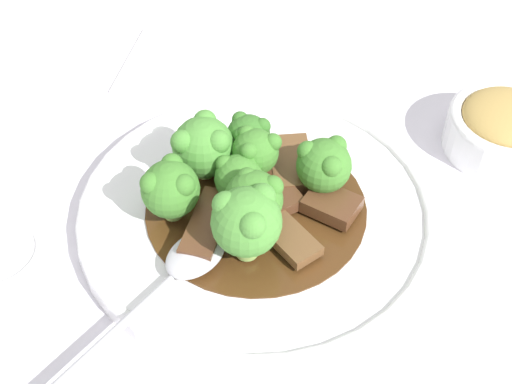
% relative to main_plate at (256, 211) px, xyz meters
% --- Properties ---
extents(ground_plane, '(4.00, 4.00, 0.00)m').
position_rel_main_plate_xyz_m(ground_plane, '(0.00, 0.00, -0.01)').
color(ground_plane, silver).
extents(main_plate, '(0.31, 0.31, 0.02)m').
position_rel_main_plate_xyz_m(main_plate, '(0.00, 0.00, 0.00)').
color(main_plate, white).
rests_on(main_plate, ground_plane).
extents(beef_strip_0, '(0.08, 0.04, 0.02)m').
position_rel_main_plate_xyz_m(beef_strip_0, '(0.05, -0.02, 0.02)').
color(beef_strip_0, '#56331E').
rests_on(beef_strip_0, main_plate).
extents(beef_strip_1, '(0.04, 0.05, 0.01)m').
position_rel_main_plate_xyz_m(beef_strip_1, '(-0.02, 0.06, 0.02)').
color(beef_strip_1, '#56331E').
rests_on(beef_strip_1, main_plate).
extents(beef_strip_2, '(0.05, 0.06, 0.01)m').
position_rel_main_plate_xyz_m(beef_strip_2, '(0.03, 0.04, 0.01)').
color(beef_strip_2, brown).
rests_on(beef_strip_2, main_plate).
extents(beef_strip_3, '(0.06, 0.06, 0.01)m').
position_rel_main_plate_xyz_m(beef_strip_3, '(-0.01, 0.01, 0.01)').
color(beef_strip_3, '#56331E').
rests_on(beef_strip_3, main_plate).
extents(beef_strip_4, '(0.08, 0.07, 0.01)m').
position_rel_main_plate_xyz_m(beef_strip_4, '(-0.05, 0.01, 0.01)').
color(beef_strip_4, brown).
rests_on(beef_strip_4, main_plate).
extents(broccoli_floret_0, '(0.04, 0.04, 0.05)m').
position_rel_main_plate_xyz_m(broccoli_floret_0, '(-0.03, -0.01, 0.04)').
color(broccoli_floret_0, '#8EB756').
rests_on(broccoli_floret_0, main_plate).
extents(broccoli_floret_1, '(0.04, 0.04, 0.05)m').
position_rel_main_plate_xyz_m(broccoli_floret_1, '(-0.00, -0.02, 0.03)').
color(broccoli_floret_1, '#7FA84C').
rests_on(broccoli_floret_1, main_plate).
extents(broccoli_floret_2, '(0.05, 0.05, 0.06)m').
position_rel_main_plate_xyz_m(broccoli_floret_2, '(-0.02, -0.06, 0.04)').
color(broccoli_floret_2, '#8EB756').
rests_on(broccoli_floret_2, main_plate).
extents(broccoli_floret_3, '(0.04, 0.04, 0.05)m').
position_rel_main_plate_xyz_m(broccoli_floret_3, '(-0.05, -0.03, 0.04)').
color(broccoli_floret_3, '#8EB756').
rests_on(broccoli_floret_3, main_plate).
extents(broccoli_floret_4, '(0.06, 0.06, 0.07)m').
position_rel_main_plate_xyz_m(broccoli_floret_4, '(0.05, 0.02, 0.05)').
color(broccoli_floret_4, '#8EB756').
rests_on(broccoli_floret_4, main_plate).
extents(broccoli_floret_5, '(0.05, 0.05, 0.06)m').
position_rel_main_plate_xyz_m(broccoli_floret_5, '(0.04, -0.06, 0.04)').
color(broccoli_floret_5, '#7FA84C').
rests_on(broccoli_floret_5, main_plate).
extents(broccoli_floret_6, '(0.05, 0.05, 0.06)m').
position_rel_main_plate_xyz_m(broccoli_floret_6, '(0.02, 0.01, 0.04)').
color(broccoli_floret_6, '#8EB756').
rests_on(broccoli_floret_6, main_plate).
extents(broccoli_floret_7, '(0.05, 0.05, 0.05)m').
position_rel_main_plate_xyz_m(broccoli_floret_7, '(-0.04, 0.04, 0.04)').
color(broccoli_floret_7, '#7FA84C').
rests_on(broccoli_floret_7, main_plate).
extents(serving_spoon, '(0.22, 0.07, 0.01)m').
position_rel_main_plate_xyz_m(serving_spoon, '(0.10, -0.02, 0.02)').
color(serving_spoon, '#B7B7BC').
rests_on(serving_spoon, main_plate).
extents(side_bowl_appetizer, '(0.11, 0.11, 0.05)m').
position_rel_main_plate_xyz_m(side_bowl_appetizer, '(-0.18, 0.18, 0.02)').
color(side_bowl_appetizer, white).
rests_on(side_bowl_appetizer, ground_plane).
extents(paper_napkin, '(0.14, 0.11, 0.01)m').
position_rel_main_plate_xyz_m(paper_napkin, '(-0.16, -0.18, -0.01)').
color(paper_napkin, silver).
rests_on(paper_napkin, ground_plane).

